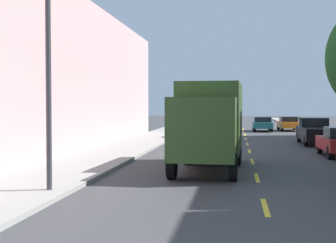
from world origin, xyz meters
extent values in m
plane|color=#38383A|center=(0.00, 30.00, 0.00)|extent=(160.00, 160.00, 0.00)
cube|color=gray|center=(-7.10, 28.00, 0.07)|extent=(3.20, 120.00, 0.14)
cube|color=yellow|center=(0.00, 7.00, 0.00)|extent=(0.14, 2.20, 0.01)
cube|color=yellow|center=(0.00, 12.00, 0.00)|extent=(0.14, 2.20, 0.01)
cube|color=yellow|center=(0.00, 17.00, 0.00)|extent=(0.14, 2.20, 0.01)
cube|color=yellow|center=(0.00, 22.00, 0.00)|extent=(0.14, 2.20, 0.01)
cube|color=yellow|center=(0.00, 27.00, 0.00)|extent=(0.14, 2.20, 0.01)
cube|color=yellow|center=(0.00, 32.00, 0.00)|extent=(0.14, 2.20, 0.01)
cube|color=yellow|center=(0.00, 37.00, 0.00)|extent=(0.14, 2.20, 0.01)
cube|color=yellow|center=(0.00, 42.00, 0.00)|extent=(0.14, 2.20, 0.01)
cube|color=yellow|center=(0.00, 47.00, 0.00)|extent=(0.14, 2.20, 0.01)
cube|color=#CC9E9E|center=(-13.70, 20.00, 4.17)|extent=(10.00, 36.00, 8.33)
cylinder|color=#38383D|center=(-6.10, 7.90, 3.45)|extent=(0.16, 0.16, 6.61)
cube|color=#2D471E|center=(-1.76, 15.02, 2.07)|extent=(2.59, 5.36, 2.82)
cube|color=#2D471E|center=(-1.90, 11.24, 1.76)|extent=(2.37, 1.98, 2.20)
cube|color=black|center=(-1.93, 10.34, 2.24)|extent=(2.02, 0.15, 0.97)
cube|color=black|center=(-1.67, 17.58, 0.43)|extent=(2.40, 0.25, 0.24)
cylinder|color=black|center=(-2.96, 11.23, 0.48)|extent=(0.31, 0.97, 0.96)
cylinder|color=black|center=(-0.84, 11.15, 0.48)|extent=(0.31, 0.97, 0.96)
cylinder|color=black|center=(-2.77, 16.50, 0.48)|extent=(0.31, 0.97, 0.96)
cylinder|color=black|center=(-0.65, 16.42, 0.48)|extent=(0.31, 0.97, 0.96)
cylinder|color=black|center=(-2.81, 15.40, 0.48)|extent=(0.31, 0.97, 0.96)
cylinder|color=black|center=(-0.69, 15.32, 0.48)|extent=(0.31, 0.97, 0.96)
cube|color=orange|center=(4.44, 44.30, 0.63)|extent=(1.92, 4.55, 0.60)
cube|color=black|center=(4.45, 44.07, 1.18)|extent=(1.64, 2.20, 0.50)
cylinder|color=black|center=(5.19, 45.85, 0.33)|extent=(0.24, 0.67, 0.66)
cylinder|color=black|center=(3.61, 45.81, 0.33)|extent=(0.24, 0.67, 0.66)
cylinder|color=black|center=(5.27, 42.79, 0.33)|extent=(0.24, 0.67, 0.66)
cylinder|color=black|center=(3.69, 42.75, 0.33)|extent=(0.24, 0.67, 0.66)
cylinder|color=black|center=(3.66, 21.12, 0.33)|extent=(0.23, 0.66, 0.66)
cylinder|color=black|center=(3.70, 18.40, 0.33)|extent=(0.23, 0.66, 0.66)
cube|color=#333338|center=(-4.32, 31.08, 0.64)|extent=(1.82, 4.04, 0.62)
cube|color=black|center=(-4.33, 31.56, 1.23)|extent=(1.57, 1.71, 0.55)
cylinder|color=black|center=(-5.05, 29.71, 0.33)|extent=(0.23, 0.66, 0.66)
cylinder|color=black|center=(-3.53, 29.74, 0.33)|extent=(0.23, 0.66, 0.66)
cylinder|color=black|center=(-5.10, 32.43, 0.33)|extent=(0.23, 0.66, 0.66)
cylinder|color=black|center=(-3.58, 32.46, 0.33)|extent=(0.23, 0.66, 0.66)
cube|color=black|center=(4.47, 27.32, 0.73)|extent=(2.03, 5.31, 0.80)
cube|color=black|center=(4.48, 28.48, 1.43)|extent=(1.77, 1.60, 0.60)
cylinder|color=black|center=(5.38, 29.11, 0.33)|extent=(0.22, 0.66, 0.66)
cylinder|color=black|center=(3.60, 29.12, 0.33)|extent=(0.22, 0.66, 0.66)
cylinder|color=black|center=(5.35, 25.51, 0.33)|extent=(0.22, 0.66, 0.66)
cylinder|color=black|center=(3.57, 25.52, 0.33)|extent=(0.22, 0.66, 0.66)
cube|color=#195B60|center=(1.80, 42.90, 0.63)|extent=(1.80, 4.50, 0.60)
cube|color=black|center=(1.80, 42.68, 1.18)|extent=(1.58, 2.16, 0.50)
cylinder|color=black|center=(2.59, 44.43, 0.33)|extent=(0.22, 0.66, 0.66)
cylinder|color=black|center=(1.01, 44.43, 0.33)|extent=(0.22, 0.66, 0.66)
cylinder|color=black|center=(2.59, 41.37, 0.33)|extent=(0.22, 0.66, 0.66)
cylinder|color=black|center=(1.01, 41.37, 0.33)|extent=(0.22, 0.66, 0.66)
camera|label=1|loc=(-0.74, -5.41, 2.60)|focal=51.69mm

